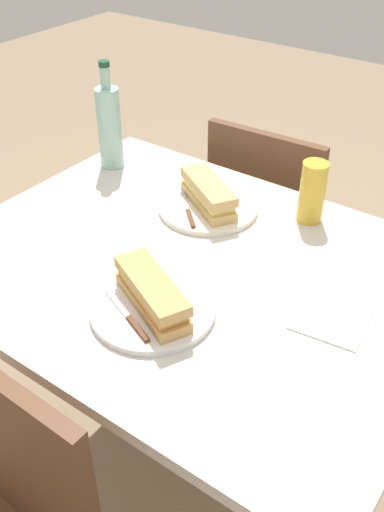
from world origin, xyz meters
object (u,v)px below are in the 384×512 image
object	(u,v)px
knife_near	(129,318)
knife_far	(188,211)
beer_glass	(312,192)
chair_near	(272,224)
plate_near	(153,309)
baguette_sandwich_far	(208,194)
water_bottle	(109,126)
dining_table	(192,302)
plate_far	(208,208)
baguette_sandwich_near	(152,294)

from	to	relation	value
knife_near	knife_far	bearing A→B (deg)	-70.02
knife_far	beer_glass	xyz separation A→B (m)	(-0.25, -0.17, 0.06)
chair_near	knife_near	xyz separation A→B (m)	(-0.14, 0.87, 0.29)
plate_near	baguette_sandwich_far	size ratio (longest dim) A/B	1.20
chair_near	plate_near	size ratio (longest dim) A/B	3.33
water_bottle	dining_table	bearing A→B (deg)	151.59
knife_near	water_bottle	world-z (taller)	water_bottle
plate_far	chair_near	bearing A→B (deg)	-87.11
plate_near	beer_glass	world-z (taller)	beer_glass
baguette_sandwich_far	knife_far	size ratio (longest dim) A/B	1.56
chair_near	plate_far	bearing A→B (deg)	92.89
knife_near	plate_near	bearing A→B (deg)	-104.48
plate_near	beer_glass	bearing A→B (deg)	-100.82
plate_near	knife_near	size ratio (longest dim) A/B	1.51
baguette_sandwich_far	beer_glass	size ratio (longest dim) A/B	1.35
dining_table	knife_far	size ratio (longest dim) A/B	8.24
baguette_sandwich_near	knife_far	size ratio (longest dim) A/B	1.66
dining_table	baguette_sandwich_near	distance (m)	0.25
knife_near	baguette_sandwich_far	distance (m)	0.47
dining_table	baguette_sandwich_far	distance (m)	0.29
dining_table	beer_glass	distance (m)	0.40
dining_table	baguette_sandwich_near	size ratio (longest dim) A/B	4.98
dining_table	plate_far	world-z (taller)	plate_far
dining_table	plate_near	world-z (taller)	plate_near
baguette_sandwich_far	plate_near	bearing A→B (deg)	108.96
plate_near	plate_far	xyz separation A→B (m)	(0.14, -0.39, 0.00)
dining_table	water_bottle	xyz separation A→B (m)	(0.47, -0.26, 0.24)
plate_near	knife_near	world-z (taller)	knife_near
plate_near	baguette_sandwich_near	bearing A→B (deg)	0.00
baguette_sandwich_far	baguette_sandwich_near	bearing A→B (deg)	108.96
plate_near	plate_far	bearing A→B (deg)	-71.04
chair_near	plate_near	xyz separation A→B (m)	(-0.16, 0.82, 0.28)
chair_near	baguette_sandwich_near	xyz separation A→B (m)	(-0.16, 0.82, 0.32)
baguette_sandwich_near	baguette_sandwich_far	world-z (taller)	same
plate_near	knife_near	xyz separation A→B (m)	(0.01, 0.06, 0.01)
chair_near	knife_far	bearing A→B (deg)	89.87
plate_near	baguette_sandwich_near	distance (m)	0.04
plate_far	beer_glass	size ratio (longest dim) A/B	1.63
chair_near	knife_near	distance (m)	0.93
plate_far	beer_glass	bearing A→B (deg)	-154.20
plate_near	plate_far	world-z (taller)	same
baguette_sandwich_far	knife_far	world-z (taller)	baguette_sandwich_far
baguette_sandwich_near	baguette_sandwich_far	size ratio (longest dim) A/B	1.06
baguette_sandwich_near	knife_far	world-z (taller)	baguette_sandwich_near
dining_table	knife_far	xyz separation A→B (m)	(0.12, -0.15, 0.13)
baguette_sandwich_near	plate_near	bearing A→B (deg)	0.00
beer_glass	water_bottle	bearing A→B (deg)	6.44
beer_glass	plate_near	bearing A→B (deg)	79.18
plate_far	knife_far	xyz separation A→B (m)	(0.02, 0.06, 0.01)
baguette_sandwich_near	water_bottle	xyz separation A→B (m)	(0.51, -0.44, 0.07)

